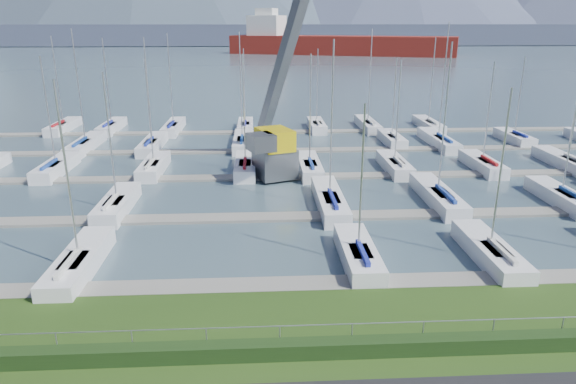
{
  "coord_description": "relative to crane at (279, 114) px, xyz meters",
  "views": [
    {
      "loc": [
        -1.65,
        -18.18,
        13.01
      ],
      "look_at": [
        0.0,
        12.0,
        3.0
      ],
      "focal_mm": 32.0,
      "sensor_mm": 36.0,
      "label": 1
    }
  ],
  "objects": [
    {
      "name": "hedge",
      "position": [
        -0.05,
        -27.44,
        -4.98
      ],
      "size": [
        80.0,
        0.7,
        0.7
      ],
      "primitive_type": "cube",
      "color": "#1E3513",
      "rests_on": "grass"
    },
    {
      "name": "cargo_ship_mid",
      "position": [
        29.47,
        185.1,
        -1.76
      ],
      "size": [
        96.77,
        51.77,
        21.5
      ],
      "rotation": [
        0.0,
        0.0,
        -0.37
      ],
      "color": "maroon",
      "rests_on": "water"
    },
    {
      "name": "docks",
      "position": [
        -0.05,
        -1.04,
        -5.55
      ],
      "size": [
        90.0,
        41.6,
        0.25
      ],
      "color": "slate",
      "rests_on": "water"
    },
    {
      "name": "water",
      "position": [
        -0.05,
        232.96,
        -5.73
      ],
      "size": [
        800.0,
        540.0,
        0.2
      ],
      "primitive_type": "cube",
      "color": "#455965"
    },
    {
      "name": "fence",
      "position": [
        -0.05,
        -27.04,
        -4.13
      ],
      "size": [
        80.0,
        0.04,
        0.04
      ],
      "primitive_type": "cylinder",
      "rotation": [
        0.0,
        1.57,
        0.0
      ],
      "color": "#9B9DA4",
      "rests_on": "grass"
    },
    {
      "name": "sailboat_fleet",
      "position": [
        -0.72,
        1.76,
        0.13
      ],
      "size": [
        74.25,
        49.96,
        13.65
      ],
      "color": "maroon",
      "rests_on": "water"
    },
    {
      "name": "crane",
      "position": [
        0.0,
        0.0,
        0.0
      ],
      "size": [
        7.67,
        12.94,
        22.35
      ],
      "rotation": [
        0.0,
        0.0,
        0.37
      ],
      "color": "slate",
      "rests_on": "water"
    },
    {
      "name": "foothill",
      "position": [
        -0.05,
        302.96,
        0.67
      ],
      "size": [
        900.0,
        80.0,
        12.0
      ],
      "primitive_type": "cube",
      "color": "#40475D",
      "rests_on": "water"
    }
  ]
}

